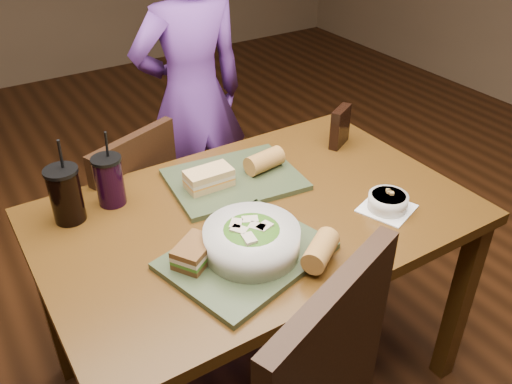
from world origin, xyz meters
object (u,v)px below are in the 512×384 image
at_px(dining_table, 256,234).
at_px(diner, 192,98).
at_px(sandwich_far, 209,178).
at_px(sandwich_near, 195,252).
at_px(cup_berry, 109,180).
at_px(tray_far, 234,179).
at_px(salad_bowl, 252,239).
at_px(chair_far, 134,216).
at_px(baguette_far, 264,161).
at_px(chip_bag, 340,127).
at_px(cup_cola, 66,194).
at_px(tray_near, 247,256).
at_px(soup_bowl, 388,202).
at_px(baguette_near, 321,250).

distance_m(dining_table, diner, 0.96).
bearing_deg(dining_table, sandwich_far, 110.25).
relative_size(dining_table, sandwich_far, 8.62).
xyz_separation_m(sandwich_near, cup_berry, (-0.08, 0.41, 0.04)).
distance_m(tray_far, salad_bowl, 0.40).
height_order(chair_far, cup_berry, cup_berry).
distance_m(dining_table, baguette_far, 0.26).
bearing_deg(chip_bag, dining_table, 174.21).
height_order(diner, cup_cola, diner).
distance_m(tray_near, cup_cola, 0.57).
distance_m(chair_far, tray_near, 0.78).
bearing_deg(sandwich_far, tray_far, 2.75).
bearing_deg(tray_near, cup_berry, 115.12).
distance_m(baguette_far, chip_bag, 0.35).
bearing_deg(cup_berry, dining_table, -38.39).
relative_size(salad_bowl, chip_bag, 1.77).
height_order(chair_far, sandwich_far, chair_far).
bearing_deg(sandwich_far, baguette_far, -1.84).
distance_m(soup_bowl, sandwich_far, 0.57).
height_order(tray_far, cup_cola, cup_cola).
bearing_deg(baguette_far, baguette_near, -105.64).
distance_m(tray_far, baguette_far, 0.12).
height_order(soup_bowl, cup_berry, cup_berry).
height_order(diner, soup_bowl, diner).
xyz_separation_m(soup_bowl, sandwich_far, (-0.41, 0.39, 0.02)).
height_order(chair_far, sandwich_near, chair_far).
distance_m(dining_table, cup_cola, 0.59).
xyz_separation_m(tray_near, cup_cola, (-0.35, 0.44, 0.08)).
height_order(sandwich_far, baguette_far, baguette_far).
bearing_deg(tray_far, baguette_near, -92.51).
bearing_deg(dining_table, chair_far, 110.99).
xyz_separation_m(sandwich_near, chip_bag, (0.77, 0.33, 0.03)).
relative_size(tray_far, chip_bag, 2.86).
height_order(tray_near, salad_bowl, salad_bowl).
relative_size(chair_far, chip_bag, 5.89).
bearing_deg(diner, cup_berry, 49.92).
bearing_deg(diner, dining_table, 78.02).
xyz_separation_m(tray_far, cup_berry, (-0.38, 0.10, 0.07)).
distance_m(dining_table, tray_far, 0.21).
distance_m(tray_far, cup_cola, 0.53).
xyz_separation_m(cup_berry, chip_bag, (0.85, -0.08, -0.01)).
height_order(chair_far, tray_near, chair_far).
distance_m(chair_far, cup_berry, 0.47).
relative_size(sandwich_near, sandwich_far, 0.95).
relative_size(soup_bowl, sandwich_far, 1.25).
bearing_deg(chair_far, salad_bowl, -83.30).
relative_size(chair_far, salad_bowl, 3.33).
distance_m(sandwich_far, cup_berry, 0.31).
distance_m(tray_near, salad_bowl, 0.05).
bearing_deg(diner, soup_bowl, 98.02).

